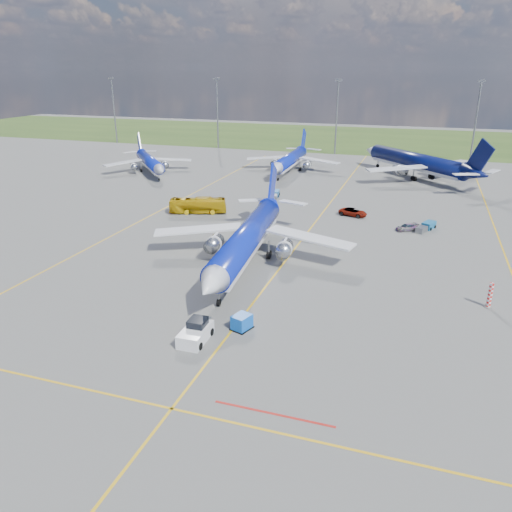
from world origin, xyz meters
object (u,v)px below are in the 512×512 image
(bg_jet_nw, at_px, (151,173))
(main_airliner, at_px, (247,263))
(bg_jet_n, at_px, (414,178))
(service_car_a, at_px, (211,208))
(uld_container, at_px, (242,322))
(pushback_tug, at_px, (196,332))
(apron_bus, at_px, (198,205))
(service_car_c, at_px, (407,227))
(service_car_b, at_px, (353,212))
(bg_jet_nnw, at_px, (290,172))
(baggage_tug_w, at_px, (426,227))
(baggage_tug_c, at_px, (275,195))
(warning_post, at_px, (490,295))

(bg_jet_nw, height_order, main_airliner, main_airliner)
(bg_jet_n, relative_size, service_car_a, 10.72)
(uld_container, bearing_deg, pushback_tug, -116.00)
(apron_bus, distance_m, service_car_a, 2.71)
(service_car_c, bearing_deg, service_car_b, -157.51)
(bg_jet_nnw, bearing_deg, bg_jet_nw, -159.87)
(baggage_tug_w, bearing_deg, bg_jet_nw, -179.32)
(bg_jet_nw, relative_size, bg_jet_nnw, 0.92)
(pushback_tug, distance_m, service_car_c, 48.07)
(bg_jet_nnw, xyz_separation_m, apron_bus, (-6.27, -44.10, 1.48))
(apron_bus, bearing_deg, service_car_b, -94.68)
(main_airliner, height_order, baggage_tug_c, main_airliner)
(service_car_b, bearing_deg, baggage_tug_c, 77.97)
(bg_jet_nw, height_order, service_car_b, bg_jet_nw)
(service_car_a, bearing_deg, pushback_tug, -80.65)
(warning_post, bearing_deg, main_airliner, 172.54)
(bg_jet_nnw, distance_m, baggage_tug_c, 28.13)
(bg_jet_nw, height_order, service_car_c, bg_jet_nw)
(bg_jet_nw, relative_size, bg_jet_n, 0.73)
(baggage_tug_c, bearing_deg, bg_jet_n, 37.44)
(bg_jet_nw, xyz_separation_m, bg_jet_n, (65.66, 15.79, 0.00))
(bg_jet_nnw, relative_size, pushback_tug, 5.65)
(pushback_tug, relative_size, service_car_b, 1.21)
(service_car_b, bearing_deg, apron_bus, 119.18)
(service_car_c, bearing_deg, service_car_a, -126.82)
(uld_container, height_order, service_car_b, uld_container)
(service_car_c, relative_size, baggage_tug_c, 0.67)
(main_airliner, bearing_deg, service_car_b, 64.34)
(uld_container, distance_m, baggage_tug_w, 45.75)
(service_car_b, bearing_deg, warning_post, -133.97)
(main_airliner, relative_size, service_car_a, 9.92)
(uld_container, height_order, service_car_a, uld_container)
(apron_bus, relative_size, service_car_a, 2.57)
(uld_container, bearing_deg, warning_post, 47.25)
(main_airliner, xyz_separation_m, service_car_c, (20.48, 22.95, 0.56))
(baggage_tug_c, bearing_deg, service_car_a, -130.21)
(service_car_c, distance_m, baggage_tug_w, 3.39)
(bg_jet_nw, bearing_deg, apron_bus, -88.79)
(uld_container, xyz_separation_m, service_car_c, (14.80, 40.76, -0.22))
(bg_jet_nw, xyz_separation_m, apron_bus, (27.98, -31.11, 1.48))
(bg_jet_nw, bearing_deg, uld_container, -94.76)
(warning_post, relative_size, main_airliner, 0.07)
(warning_post, relative_size, bg_jet_nw, 0.09)
(warning_post, height_order, bg_jet_n, bg_jet_n)
(warning_post, bearing_deg, apron_bus, 152.13)
(baggage_tug_c, bearing_deg, service_car_c, -38.90)
(service_car_a, bearing_deg, bg_jet_nnw, 72.10)
(main_airliner, distance_m, pushback_tug, 21.58)
(bg_jet_nw, bearing_deg, baggage_tug_c, -61.97)
(warning_post, height_order, baggage_tug_w, warning_post)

